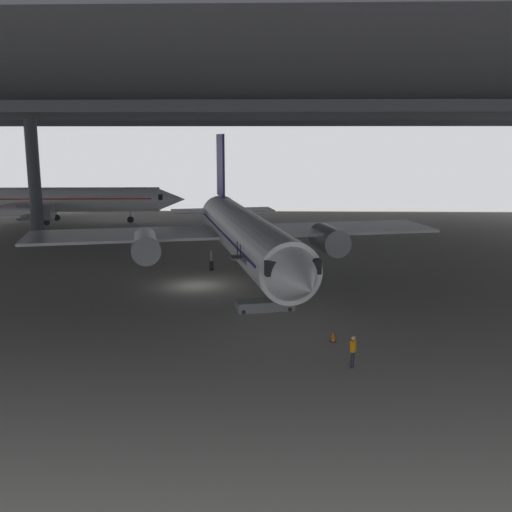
% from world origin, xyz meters
% --- Properties ---
extents(ground_plane, '(110.00, 110.00, 0.00)m').
position_xyz_m(ground_plane, '(0.00, 0.00, 0.00)').
color(ground_plane, gray).
extents(hangar_structure, '(121.00, 99.00, 15.30)m').
position_xyz_m(hangar_structure, '(-0.05, 13.74, 14.68)').
color(hangar_structure, '#4C4F54').
rests_on(hangar_structure, ground_plane).
extents(airplane_main, '(38.61, 39.29, 12.28)m').
position_xyz_m(airplane_main, '(3.75, 4.06, 3.60)').
color(airplane_main, white).
rests_on(airplane_main, ground_plane).
extents(boarding_stairs, '(4.58, 2.40, 4.83)m').
position_xyz_m(boarding_stairs, '(5.67, -6.74, 0.75)').
color(boarding_stairs, slate).
rests_on(boarding_stairs, ground_plane).
extents(crew_worker_near_nose, '(0.35, 0.50, 1.74)m').
position_xyz_m(crew_worker_near_nose, '(10.53, -17.19, 1.00)').
color(crew_worker_near_nose, '#232838').
rests_on(crew_worker_near_nose, ground_plane).
extents(crew_worker_by_stairs, '(0.37, 0.48, 1.73)m').
position_xyz_m(crew_worker_by_stairs, '(6.54, -4.14, 0.99)').
color(crew_worker_by_stairs, '#232838').
rests_on(crew_worker_by_stairs, ground_plane).
extents(airplane_distant, '(33.80, 32.65, 10.70)m').
position_xyz_m(airplane_distant, '(-23.43, 35.80, 3.31)').
color(airplane_distant, white).
rests_on(airplane_distant, ground_plane).
extents(traffic_cone_orange, '(0.36, 0.36, 0.60)m').
position_xyz_m(traffic_cone_orange, '(9.88, -13.18, 0.29)').
color(traffic_cone_orange, black).
rests_on(traffic_cone_orange, ground_plane).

